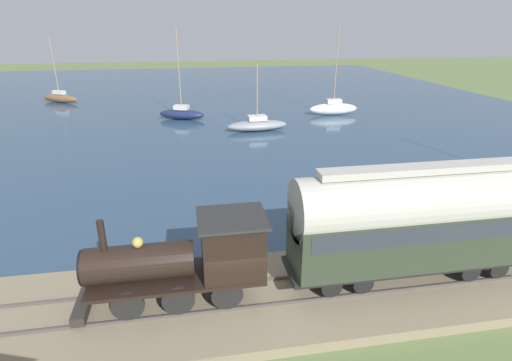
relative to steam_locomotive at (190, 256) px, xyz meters
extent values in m
plane|color=#607542|center=(-0.01, -1.76, -2.22)|extent=(200.00, 200.00, 0.00)
cube|color=#2D4760|center=(42.98, -1.76, -2.22)|extent=(80.00, 80.00, 0.01)
cube|color=#84755B|center=(0.00, -1.76, -2.03)|extent=(5.37, 56.00, 0.38)
cube|color=#4C4742|center=(-0.73, -1.76, -1.78)|extent=(0.07, 54.88, 0.12)
cube|color=#4C4742|center=(0.73, -1.76, -1.78)|extent=(0.07, 54.88, 0.12)
cylinder|color=black|center=(-0.73, -1.14, -1.18)|extent=(0.12, 1.08, 1.08)
cylinder|color=black|center=(0.73, -1.14, -1.18)|extent=(0.12, 1.08, 1.08)
cylinder|color=black|center=(-0.73, 0.46, -1.18)|extent=(0.12, 1.08, 1.08)
cylinder|color=black|center=(0.73, 0.46, -1.18)|extent=(0.12, 1.08, 1.08)
cylinder|color=black|center=(-0.73, 2.07, -1.18)|extent=(0.12, 1.08, 1.08)
cylinder|color=black|center=(0.73, 2.07, -1.18)|extent=(0.12, 1.08, 1.08)
cube|color=black|center=(0.00, 0.46, -0.75)|extent=(1.96, 5.84, 0.12)
cylinder|color=black|center=(0.00, 1.63, -0.07)|extent=(1.23, 3.51, 1.23)
cylinder|color=black|center=(0.00, 3.42, -0.07)|extent=(1.17, 0.08, 1.17)
cylinder|color=black|center=(0.00, 2.68, 1.06)|extent=(0.23, 0.23, 1.02)
sphere|color=tan|center=(0.00, 1.63, 0.69)|extent=(0.36, 0.36, 0.36)
cube|color=black|center=(0.00, -1.44, 0.28)|extent=(1.86, 2.04, 1.93)
cube|color=#282828|center=(0.00, -1.44, 1.30)|extent=(2.06, 2.28, 0.10)
cube|color=#2D2823|center=(0.00, 3.63, -1.54)|extent=(1.76, 0.44, 0.32)
cylinder|color=black|center=(-0.73, -11.40, -1.34)|extent=(0.12, 0.76, 0.76)
cylinder|color=black|center=(0.73, -11.40, -1.34)|extent=(0.12, 0.76, 0.76)
cylinder|color=black|center=(-0.73, -10.22, -1.34)|extent=(0.12, 0.76, 0.76)
cylinder|color=black|center=(0.73, -10.22, -1.34)|extent=(0.12, 0.76, 0.76)
cylinder|color=black|center=(-0.73, -5.98, -1.34)|extent=(0.12, 0.76, 0.76)
cylinder|color=black|center=(0.73, -5.98, -1.34)|extent=(0.12, 0.76, 0.76)
cylinder|color=black|center=(-0.73, -4.81, -1.34)|extent=(0.12, 0.76, 0.76)
cylinder|color=black|center=(0.73, -4.81, -1.34)|extent=(0.12, 0.76, 0.76)
cube|color=black|center=(0.00, -8.10, -1.03)|extent=(1.92, 9.42, 0.16)
cube|color=#2D3828|center=(0.00, -8.10, 0.21)|extent=(2.13, 9.04, 2.32)
cube|color=#2D333D|center=(0.00, -8.10, 0.62)|extent=(2.16, 8.48, 0.65)
cylinder|color=#B2ADA3|center=(0.00, -8.10, 1.37)|extent=(2.24, 9.04, 2.24)
cube|color=#B2ADA3|center=(0.00, -8.10, 2.61)|extent=(0.75, 7.53, 0.24)
ellipsoid|color=gray|center=(24.55, -6.59, -1.71)|extent=(2.11, 5.80, 1.00)
cylinder|color=#9E8460|center=(24.55, -6.59, 1.38)|extent=(0.10, 0.10, 5.18)
cube|color=silver|center=(24.55, -6.59, -0.99)|extent=(1.17, 1.77, 0.45)
ellipsoid|color=#192347|center=(30.67, 0.41, -1.69)|extent=(3.17, 5.13, 1.04)
cylinder|color=#9E8460|center=(30.67, 0.41, 2.90)|extent=(0.10, 0.10, 8.15)
cube|color=silver|center=(30.67, 0.41, -0.95)|extent=(1.38, 1.70, 0.45)
ellipsoid|color=brown|center=(43.00, 15.76, -1.68)|extent=(4.00, 5.37, 1.06)
cylinder|color=#9E8460|center=(43.00, 15.76, 2.31)|extent=(0.10, 0.10, 6.93)
cube|color=silver|center=(43.00, 15.76, -0.93)|extent=(1.48, 1.79, 0.45)
ellipsoid|color=white|center=(30.10, -16.11, -1.58)|extent=(1.53, 5.42, 1.27)
cylinder|color=#9E8460|center=(30.10, -16.11, 3.08)|extent=(0.10, 0.10, 8.03)
cube|color=silver|center=(30.10, -16.11, -0.71)|extent=(0.89, 1.63, 0.45)
ellipsoid|color=beige|center=(6.70, -2.08, -1.98)|extent=(2.09, 2.47, 0.47)
ellipsoid|color=beige|center=(5.83, -10.70, -1.99)|extent=(1.23, 2.86, 0.44)
camera|label=1|loc=(-11.70, -0.23, 7.27)|focal=28.00mm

